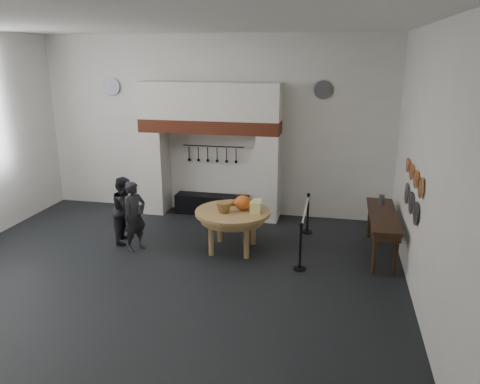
% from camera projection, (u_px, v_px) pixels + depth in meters
% --- Properties ---
extents(floor, '(9.00, 8.00, 0.02)m').
position_uv_depth(floor, '(160.00, 277.00, 8.75)').
color(floor, black).
rests_on(floor, ground).
extents(ceiling, '(9.00, 8.00, 0.02)m').
position_uv_depth(ceiling, '(146.00, 22.00, 7.47)').
color(ceiling, silver).
rests_on(ceiling, wall_back).
extents(wall_back, '(9.00, 0.02, 4.50)m').
position_uv_depth(wall_back, '(214.00, 126.00, 11.86)').
color(wall_back, silver).
rests_on(wall_back, floor).
extents(wall_right, '(0.02, 8.00, 4.50)m').
position_uv_depth(wall_right, '(428.00, 173.00, 7.22)').
color(wall_right, silver).
rests_on(wall_right, floor).
extents(chimney_pier_left, '(0.55, 0.70, 2.15)m').
position_uv_depth(chimney_pier_left, '(156.00, 171.00, 12.16)').
color(chimney_pier_left, silver).
rests_on(chimney_pier_left, floor).
extents(chimney_pier_right, '(0.55, 0.70, 2.15)m').
position_uv_depth(chimney_pier_right, '(268.00, 177.00, 11.57)').
color(chimney_pier_right, silver).
rests_on(chimney_pier_right, floor).
extents(hearth_brick_band, '(3.50, 0.72, 0.32)m').
position_uv_depth(hearth_brick_band, '(210.00, 126.00, 11.51)').
color(hearth_brick_band, '#9E442B').
rests_on(hearth_brick_band, chimney_pier_left).
extents(chimney_hood, '(3.50, 0.70, 0.90)m').
position_uv_depth(chimney_hood, '(209.00, 101.00, 11.34)').
color(chimney_hood, silver).
rests_on(chimney_hood, hearth_brick_band).
extents(iron_range, '(1.90, 0.45, 0.50)m').
position_uv_depth(iron_range, '(212.00, 204.00, 12.17)').
color(iron_range, black).
rests_on(iron_range, floor).
extents(utensil_rail, '(1.60, 0.02, 0.02)m').
position_uv_depth(utensil_rail, '(213.00, 146.00, 11.93)').
color(utensil_rail, black).
rests_on(utensil_rail, wall_back).
extents(work_table, '(1.95, 1.95, 0.07)m').
position_uv_depth(work_table, '(233.00, 212.00, 9.76)').
color(work_table, tan).
rests_on(work_table, floor).
extents(pumpkin, '(0.36, 0.36, 0.31)m').
position_uv_depth(pumpkin, '(243.00, 203.00, 9.76)').
color(pumpkin, '#CF601D').
rests_on(pumpkin, work_table).
extents(cheese_block_big, '(0.22, 0.22, 0.24)m').
position_uv_depth(cheese_block_big, '(256.00, 207.00, 9.57)').
color(cheese_block_big, '#F1EB90').
rests_on(cheese_block_big, work_table).
extents(cheese_block_small, '(0.18, 0.18, 0.20)m').
position_uv_depth(cheese_block_small, '(257.00, 204.00, 9.86)').
color(cheese_block_small, '#FFF498').
rests_on(cheese_block_small, work_table).
extents(wicker_basket, '(0.40, 0.40, 0.22)m').
position_uv_depth(wicker_basket, '(224.00, 207.00, 9.61)').
color(wicker_basket, olive).
rests_on(wicker_basket, work_table).
extents(bread_loaf, '(0.31, 0.18, 0.13)m').
position_uv_depth(bread_loaf, '(232.00, 202.00, 10.08)').
color(bread_loaf, '#9C6937').
rests_on(bread_loaf, work_table).
extents(visitor_near, '(0.58, 0.65, 1.50)m').
position_uv_depth(visitor_near, '(135.00, 216.00, 9.80)').
color(visitor_near, black).
rests_on(visitor_near, floor).
extents(visitor_far, '(0.64, 0.78, 1.47)m').
position_uv_depth(visitor_far, '(125.00, 209.00, 10.26)').
color(visitor_far, black).
rests_on(visitor_far, floor).
extents(side_table, '(0.55, 2.20, 0.06)m').
position_uv_depth(side_table, '(383.00, 215.00, 9.49)').
color(side_table, '#322012').
rests_on(side_table, floor).
extents(pewter_jug, '(0.12, 0.12, 0.22)m').
position_uv_depth(pewter_jug, '(382.00, 200.00, 10.01)').
color(pewter_jug, '#505055').
rests_on(pewter_jug, side_table).
extents(copper_pan_a, '(0.03, 0.34, 0.34)m').
position_uv_depth(copper_pan_a, '(421.00, 188.00, 7.50)').
color(copper_pan_a, '#C6662D').
rests_on(copper_pan_a, wall_right).
extents(copper_pan_b, '(0.03, 0.32, 0.32)m').
position_uv_depth(copper_pan_b, '(416.00, 179.00, 8.01)').
color(copper_pan_b, '#C6662D').
rests_on(copper_pan_b, wall_right).
extents(copper_pan_c, '(0.03, 0.30, 0.30)m').
position_uv_depth(copper_pan_c, '(412.00, 172.00, 8.53)').
color(copper_pan_c, '#C6662D').
rests_on(copper_pan_c, wall_right).
extents(copper_pan_d, '(0.03, 0.28, 0.28)m').
position_uv_depth(copper_pan_d, '(408.00, 165.00, 9.04)').
color(copper_pan_d, '#C6662D').
rests_on(copper_pan_d, wall_right).
extents(pewter_plate_left, '(0.03, 0.40, 0.40)m').
position_uv_depth(pewter_plate_left, '(416.00, 213.00, 7.83)').
color(pewter_plate_left, '#4C4C51').
rests_on(pewter_plate_left, wall_right).
extents(pewter_plate_mid, '(0.03, 0.40, 0.40)m').
position_uv_depth(pewter_plate_mid, '(411.00, 203.00, 8.39)').
color(pewter_plate_mid, '#4C4C51').
rests_on(pewter_plate_mid, wall_right).
extents(pewter_plate_right, '(0.03, 0.40, 0.40)m').
position_uv_depth(pewter_plate_right, '(407.00, 193.00, 8.95)').
color(pewter_plate_right, '#4C4C51').
rests_on(pewter_plate_right, wall_right).
extents(pewter_plate_back_left, '(0.44, 0.03, 0.44)m').
position_uv_depth(pewter_plate_back_left, '(112.00, 87.00, 12.09)').
color(pewter_plate_back_left, '#4C4C51').
rests_on(pewter_plate_back_left, wall_back).
extents(pewter_plate_back_right, '(0.44, 0.03, 0.44)m').
position_uv_depth(pewter_plate_back_right, '(323.00, 90.00, 11.02)').
color(pewter_plate_back_right, '#4C4C51').
rests_on(pewter_plate_back_right, wall_back).
extents(barrier_post_near, '(0.05, 0.05, 0.90)m').
position_uv_depth(barrier_post_near, '(300.00, 248.00, 8.94)').
color(barrier_post_near, black).
rests_on(barrier_post_near, floor).
extents(barrier_post_far, '(0.05, 0.05, 0.90)m').
position_uv_depth(barrier_post_far, '(308.00, 214.00, 10.82)').
color(barrier_post_far, black).
rests_on(barrier_post_far, floor).
extents(barrier_rope, '(0.04, 2.00, 0.04)m').
position_uv_depth(barrier_rope, '(305.00, 212.00, 9.77)').
color(barrier_rope, silver).
rests_on(barrier_rope, barrier_post_near).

